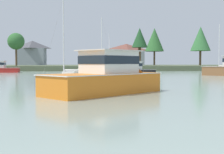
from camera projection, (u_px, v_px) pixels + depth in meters
name	position (u px, v px, depth m)	size (l,w,h in m)	color
far_shore_bank	(116.00, 67.00, 97.35)	(163.13, 50.94, 1.22)	#4C563D
sailboat_maroon	(68.00, 80.00, 31.41)	(6.67, 4.71, 9.09)	maroon
sailboat_cream	(99.00, 71.00, 61.31)	(8.39, 7.75, 11.73)	beige
cruiser_black	(129.00, 72.00, 46.66)	(7.98, 5.67, 4.45)	black
cruiser_orange	(114.00, 83.00, 20.09)	(8.84, 8.38, 4.88)	orange
sailboat_teal	(222.00, 71.00, 67.49)	(6.87, 6.70, 11.02)	#196B70
mooring_buoy_green	(70.00, 75.00, 48.88)	(0.36, 0.36, 0.41)	#1E8C47
mooring_buoy_yellow	(69.00, 74.00, 51.80)	(0.46, 0.46, 0.52)	yellow
mooring_buoy_white	(136.00, 71.00, 66.05)	(0.51, 0.51, 0.56)	white
shore_tree_far_left	(154.00, 40.00, 96.27)	(5.97, 5.97, 11.67)	brown
shore_tree_right	(200.00, 39.00, 87.88)	(5.71, 5.71, 11.19)	brown
shore_tree_far_right	(16.00, 42.00, 74.78)	(4.09, 4.09, 8.05)	brown
shore_tree_right_mid	(140.00, 38.00, 81.71)	(4.25, 4.25, 10.07)	brown
cottage_hillside	(32.00, 52.00, 104.51)	(9.32, 7.76, 8.29)	gray
cottage_near_water	(126.00, 54.00, 97.99)	(11.47, 7.65, 6.81)	gray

